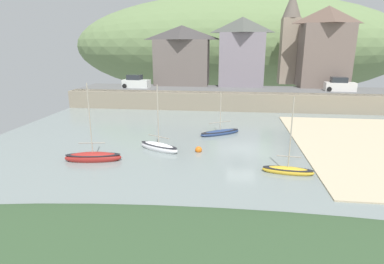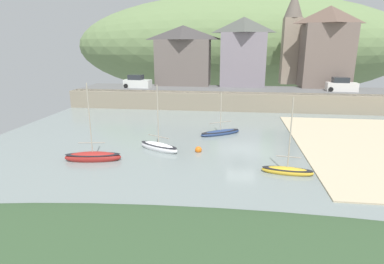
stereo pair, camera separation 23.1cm
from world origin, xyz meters
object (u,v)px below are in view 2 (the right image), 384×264
(waterfront_building_right, at_px, (327,47))
(rowboat_small_beached, at_px, (159,147))
(sailboat_blue_trim, at_px, (287,170))
(mooring_buoy, at_px, (198,150))
(parked_car_by_wall, at_px, (341,85))
(parked_car_near_slipway, at_px, (137,82))
(waterfront_building_centre, at_px, (243,51))
(sailboat_white_hull, at_px, (220,132))
(church_with_spire, at_px, (292,37))
(waterfront_building_left, at_px, (183,55))
(sailboat_tall_mast, at_px, (93,157))

(waterfront_building_right, height_order, rowboat_small_beached, waterfront_building_right)
(sailboat_blue_trim, distance_m, mooring_buoy, 7.71)
(waterfront_building_right, distance_m, parked_car_by_wall, 7.03)
(rowboat_small_beached, xyz_separation_m, parked_car_by_wall, (21.29, 21.87, 2.91))
(sailboat_blue_trim, height_order, parked_car_near_slipway, sailboat_blue_trim)
(waterfront_building_centre, height_order, waterfront_building_right, waterfront_building_right)
(sailboat_white_hull, height_order, parked_car_near_slipway, parked_car_near_slipway)
(rowboat_small_beached, bearing_deg, church_with_spire, 89.91)
(mooring_buoy, bearing_deg, rowboat_small_beached, 179.89)
(waterfront_building_right, bearing_deg, rowboat_small_beached, -127.10)
(parked_car_by_wall, xyz_separation_m, mooring_buoy, (-17.87, -21.88, -3.03))
(parked_car_by_wall, bearing_deg, church_with_spire, 127.80)
(rowboat_small_beached, bearing_deg, mooring_buoy, 26.59)
(waterfront_building_centre, relative_size, parked_car_near_slipway, 2.45)
(waterfront_building_centre, height_order, church_with_spire, church_with_spire)
(church_with_spire, bearing_deg, parked_car_near_slipway, -160.32)
(sailboat_blue_trim, relative_size, parked_car_near_slipway, 1.30)
(sailboat_white_hull, xyz_separation_m, parked_car_by_wall, (16.27, 16.29, 2.99))
(waterfront_building_left, height_order, mooring_buoy, waterfront_building_left)
(waterfront_building_right, height_order, parked_car_by_wall, waterfront_building_right)
(church_with_spire, relative_size, sailboat_tall_mast, 2.36)
(sailboat_white_hull, distance_m, sailboat_tall_mast, 12.92)
(waterfront_building_left, bearing_deg, church_with_spire, 13.00)
(rowboat_small_beached, height_order, sailboat_tall_mast, sailboat_tall_mast)
(waterfront_building_centre, distance_m, sailboat_blue_trim, 31.24)
(waterfront_building_left, bearing_deg, waterfront_building_centre, 0.00)
(church_with_spire, height_order, sailboat_tall_mast, church_with_spire)
(church_with_spire, height_order, rowboat_small_beached, church_with_spire)
(mooring_buoy, bearing_deg, waterfront_building_left, 101.57)
(rowboat_small_beached, relative_size, parked_car_by_wall, 1.39)
(parked_car_near_slipway, bearing_deg, waterfront_building_right, 15.54)
(mooring_buoy, bearing_deg, waterfront_building_right, 57.93)
(parked_car_near_slipway, bearing_deg, rowboat_small_beached, -62.39)
(rowboat_small_beached, distance_m, parked_car_by_wall, 30.66)
(church_with_spire, bearing_deg, sailboat_white_hull, -112.59)
(waterfront_building_centre, xyz_separation_m, church_with_spire, (7.87, 4.00, 2.24))
(rowboat_small_beached, distance_m, sailboat_tall_mast, 5.49)
(church_with_spire, relative_size, sailboat_white_hull, 3.33)
(waterfront_building_centre, relative_size, sailboat_blue_trim, 1.88)
(rowboat_small_beached, height_order, sailboat_blue_trim, rowboat_small_beached)
(sailboat_white_hull, height_order, parked_car_by_wall, parked_car_by_wall)
(mooring_buoy, bearing_deg, sailboat_blue_trim, -29.87)
(parked_car_near_slipway, xyz_separation_m, parked_car_by_wall, (29.72, 0.00, 0.00))
(waterfront_building_right, distance_m, church_with_spire, 6.29)
(waterfront_building_left, bearing_deg, mooring_buoy, -78.43)
(waterfront_building_left, relative_size, waterfront_building_right, 0.78)
(sailboat_blue_trim, bearing_deg, church_with_spire, 88.54)
(parked_car_near_slipway, bearing_deg, sailboat_white_hull, -43.91)
(parked_car_by_wall, bearing_deg, mooring_buoy, -126.44)
(sailboat_white_hull, relative_size, parked_car_by_wall, 1.06)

